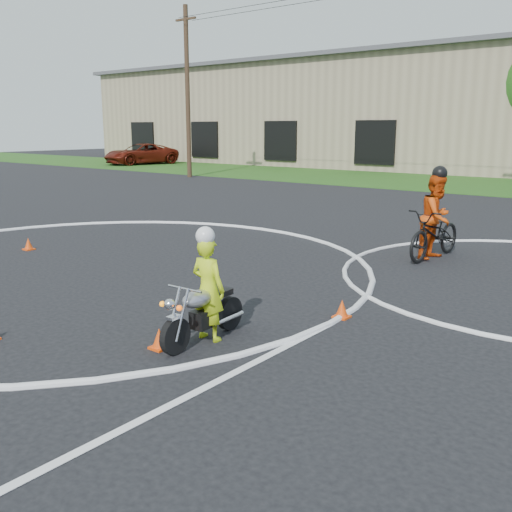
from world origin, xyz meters
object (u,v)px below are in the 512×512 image
Objects in this scene: pickup_grp at (141,154)px; rider_second_grp at (436,226)px; rider_primary_grp at (208,286)px; primary_motorcycle at (202,313)px.

rider_second_grp is at bearing -18.96° from pickup_grp.
pickup_grp is at bearing 137.82° from rider_primary_grp.
pickup_grp is at bearing 154.91° from rider_second_grp.
rider_primary_grp is 0.25× the size of pickup_grp.
rider_primary_grp is at bearing 88.99° from primary_motorcycle.
primary_motorcycle is 0.39m from rider_primary_grp.
rider_primary_grp is 0.72× the size of rider_second_grp.
primary_motorcycle is at bearing -89.34° from rider_second_grp.
rider_primary_grp is 7.16m from rider_second_grp.
primary_motorcycle is 7.30m from rider_second_grp.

